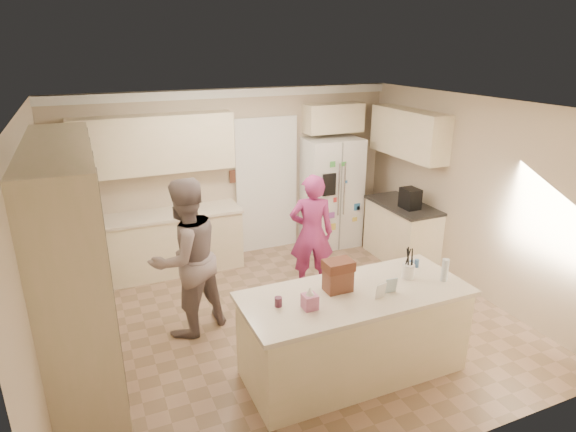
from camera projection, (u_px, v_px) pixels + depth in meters
name	position (u px, v px, depth m)	size (l,w,h in m)	color
floor	(292.00, 322.00, 5.90)	(5.20, 4.60, 0.02)	#90715A
ceiling	(292.00, 105.00, 5.01)	(5.20, 4.60, 0.02)	white
wall_back	(232.00, 175.00, 7.45)	(5.20, 0.02, 2.60)	beige
wall_front	(421.00, 326.00, 3.46)	(5.20, 0.02, 2.60)	beige
wall_left	(36.00, 261.00, 4.48)	(0.02, 4.60, 2.60)	beige
wall_right	(471.00, 195.00, 6.42)	(0.02, 4.60, 2.60)	beige
crown_back	(230.00, 93.00, 6.99)	(5.20, 0.08, 0.12)	white
pantry_bank	(74.00, 260.00, 4.81)	(0.60, 2.60, 2.35)	#F5E0BE
back_base_cab	(165.00, 244.00, 7.04)	(2.20, 0.60, 0.88)	#F5E0BE
back_countertop	(163.00, 215.00, 6.88)	(2.24, 0.63, 0.04)	beige
back_upper_cab	(155.00, 144.00, 6.66)	(2.20, 0.35, 0.80)	#F5E0BE
doorway_opening	(266.00, 187.00, 7.71)	(0.90, 0.06, 2.10)	black
doorway_casing	(267.00, 187.00, 7.68)	(1.02, 0.03, 2.22)	white
wall_frame_upper	(234.00, 159.00, 7.34)	(0.15, 0.02, 0.20)	brown
wall_frame_lower	(234.00, 176.00, 7.43)	(0.15, 0.02, 0.20)	brown
refrigerator	(330.00, 192.00, 7.94)	(0.90, 0.70, 1.80)	white
fridge_seam	(341.00, 198.00, 7.63)	(0.01, 0.02, 1.78)	gray
fridge_dispenser	(329.00, 185.00, 7.46)	(0.22, 0.03, 0.35)	black
fridge_handle_l	(339.00, 190.00, 7.55)	(0.02, 0.02, 0.85)	silver
fridge_handle_r	(344.00, 189.00, 7.59)	(0.02, 0.02, 0.85)	silver
over_fridge_cab	(333.00, 118.00, 7.63)	(0.95, 0.35, 0.45)	#F5E0BE
right_base_cab	(401.00, 233.00, 7.46)	(0.60, 1.20, 0.88)	#F5E0BE
right_countertop	(403.00, 205.00, 7.30)	(0.63, 1.24, 0.04)	#2D2B28
right_upper_cab	(408.00, 133.00, 7.17)	(0.35, 1.50, 0.70)	#F5E0BE
coffee_maker	(410.00, 198.00, 7.06)	(0.22, 0.28, 0.30)	black
island_base	(354.00, 334.00, 4.87)	(2.20, 0.90, 0.88)	#F5E0BE
island_top	(356.00, 294.00, 4.71)	(2.28, 0.96, 0.05)	beige
utensil_crock	(408.00, 271.00, 4.96)	(0.13, 0.13, 0.15)	white
tissue_box	(310.00, 302.00, 4.39)	(0.13, 0.13, 0.14)	#C06695
tissue_plume	(310.00, 291.00, 4.35)	(0.08, 0.08, 0.08)	white
dollhouse_body	(338.00, 280.00, 4.70)	(0.26, 0.18, 0.22)	brown
dollhouse_roof	(338.00, 265.00, 4.64)	(0.28, 0.20, 0.10)	#592D1E
jam_jar	(278.00, 302.00, 4.43)	(0.07, 0.07, 0.09)	#59263F
greeting_card_a	(381.00, 291.00, 4.56)	(0.12, 0.01, 0.16)	white
greeting_card_b	(391.00, 286.00, 4.66)	(0.12, 0.01, 0.16)	silver
water_bottle	(445.00, 270.00, 4.89)	(0.07, 0.07, 0.24)	silver
shaker_salt	(411.00, 264.00, 5.18)	(0.05, 0.05, 0.09)	#41699C
shaker_pepper	(417.00, 263.00, 5.21)	(0.05, 0.05, 0.09)	#41699C
teen_boy	(186.00, 258.00, 5.43)	(0.90, 0.70, 1.86)	gray
teen_girl	(312.00, 233.00, 6.44)	(0.60, 0.39, 1.63)	#AF3467
fridge_magnets	(341.00, 198.00, 7.62)	(0.76, 0.02, 1.44)	tan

